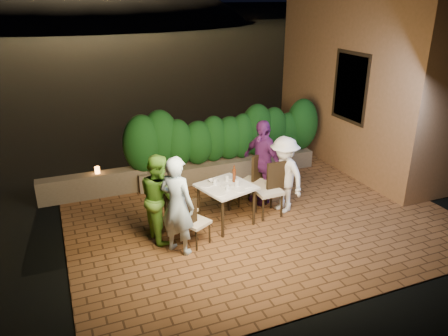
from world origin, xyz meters
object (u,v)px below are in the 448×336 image
chair_left_front (196,221)px  chair_left_back (182,210)px  diner_white (284,175)px  chair_right_back (253,182)px  diner_blue (177,206)px  parapet_lamp (97,170)px  chair_right_front (268,190)px  diner_purple (262,162)px  dining_table (226,204)px  beer_bottle (234,174)px  diner_green (159,197)px  bowl (214,181)px

chair_left_front → chair_left_back: 0.45m
diner_white → chair_left_back: bearing=-99.9°
chair_right_back → diner_blue: (-1.82, -1.01, 0.31)m
diner_blue → parapet_lamp: 2.82m
diner_blue → parapet_lamp: bearing=-20.4°
chair_right_front → diner_purple: 0.68m
dining_table → parapet_lamp: size_ratio=6.17×
dining_table → beer_bottle: 0.58m
diner_white → chair_right_back: bearing=-142.0°
dining_table → diner_blue: (-1.07, -0.58, 0.45)m
diner_white → diner_green: bearing=-99.9°
diner_purple → chair_right_back: bearing=-76.3°
diner_blue → diner_white: 2.36m
dining_table → chair_left_front: 0.87m
chair_left_back → chair_right_back: size_ratio=0.86×
chair_right_back → diner_blue: diner_blue is taller
chair_left_back → diner_green: 0.49m
bowl → diner_blue: (-0.92, -0.81, 0.05)m
chair_left_back → diner_green: size_ratio=0.59×
chair_left_back → bowl: bearing=-10.6°
dining_table → beer_bottle: (0.20, 0.11, 0.53)m
dining_table → parapet_lamp: bearing=133.8°
chair_right_back → parapet_lamp: size_ratio=7.44×
chair_left_back → chair_right_front: size_ratio=0.86×
chair_left_front → diner_blue: (-0.34, -0.11, 0.40)m
bowl → diner_purple: bearing=17.0°
diner_purple → parapet_lamp: 3.36m
beer_bottle → chair_right_front: bearing=-7.9°
bowl → diner_blue: diner_blue is taller
diner_white → parapet_lamp: 3.78m
diner_white → parapet_lamp: diner_white is taller
bowl → parapet_lamp: bearing=135.0°
dining_table → parapet_lamp: 2.89m
beer_bottle → diner_green: bearing=-174.2°
diner_blue → beer_bottle: bearing=-101.4°
diner_white → parapet_lamp: (-3.20, 2.02, -0.18)m
bowl → chair_right_back: bearing=12.9°
dining_table → bowl: 0.48m
chair_left_front → chair_left_back: chair_left_back is taller
dining_table → chair_left_back: size_ratio=0.97×
chair_right_front → diner_white: (0.35, 0.04, 0.23)m
bowl → diner_purple: 1.20m
dining_table → diner_white: (1.20, 0.06, 0.37)m
bowl → chair_right_front: (1.00, -0.22, -0.25)m
chair_left_back → beer_bottle: bearing=-23.9°
bowl → diner_purple: (1.15, 0.35, 0.08)m
parapet_lamp → chair_right_back: bearing=-30.9°
chair_right_back → chair_left_back: bearing=-17.0°
chair_right_front → diner_green: 2.09m
bowl → chair_right_back: 0.95m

